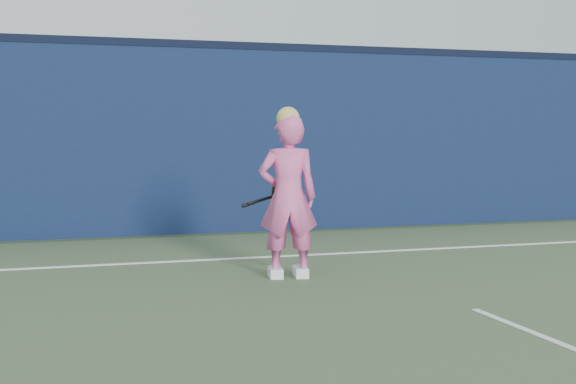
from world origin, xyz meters
name	(u,v)px	position (x,y,z in m)	size (l,w,h in m)	color
ground	(555,343)	(0.00, 0.00, 0.00)	(80.00, 80.00, 0.00)	#2F3F26
backstop_wall	(271,141)	(0.00, 6.50, 1.25)	(24.00, 0.40, 2.50)	#0D1A3B
wall_cap	(271,48)	(0.00, 6.50, 2.55)	(24.00, 0.42, 0.10)	black
player	(288,196)	(-0.94, 2.79, 0.77)	(0.61, 0.46, 1.61)	#E659A0
racket	(282,194)	(-0.85, 3.25, 0.76)	(0.61, 0.13, 0.32)	black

